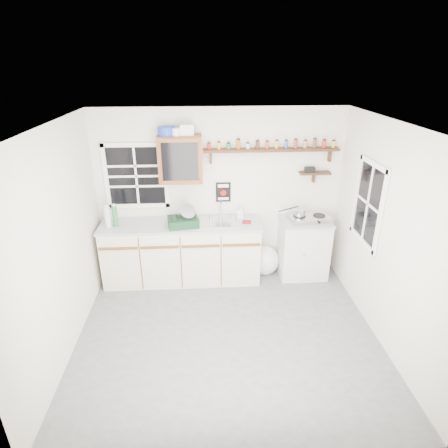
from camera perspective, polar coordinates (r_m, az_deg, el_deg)
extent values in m
cube|color=#525154|center=(4.80, 0.48, -16.34)|extent=(3.60, 3.20, 0.02)
cube|color=white|center=(3.71, 0.62, 14.93)|extent=(3.60, 3.20, 0.02)
cube|color=silver|center=(4.37, -23.90, -3.18)|extent=(0.02, 3.20, 2.50)
cube|color=silver|center=(4.59, 23.73, -1.89)|extent=(0.02, 3.20, 2.50)
cube|color=silver|center=(5.58, -0.64, 4.65)|extent=(3.60, 0.02, 2.50)
cube|color=silver|center=(2.76, 3.04, -17.86)|extent=(3.60, 0.02, 2.50)
cube|color=beige|center=(5.63, -6.41, -4.37)|extent=(2.27, 0.60, 0.88)
cube|color=#A0A3A8|center=(5.42, -6.63, -0.08)|extent=(2.31, 0.62, 0.04)
cube|color=brown|center=(5.35, -15.83, -3.62)|extent=(0.53, 0.02, 0.03)
cube|color=brown|center=(5.25, -9.77, -3.53)|extent=(0.53, 0.02, 0.03)
cube|color=brown|center=(5.22, -3.56, -3.39)|extent=(0.53, 0.02, 0.03)
cube|color=brown|center=(5.25, 2.66, -3.22)|extent=(0.53, 0.02, 0.03)
cube|color=silver|center=(5.84, 11.92, -3.65)|extent=(0.70, 0.55, 0.88)
cube|color=#A0A3A8|center=(5.65, 12.30, 0.45)|extent=(0.73, 0.57, 0.03)
cube|color=#B3B3B8|center=(5.41, -0.98, 0.31)|extent=(0.52, 0.44, 0.03)
cylinder|color=#B3B3B8|center=(5.51, -0.55, 2.27)|extent=(0.02, 0.02, 0.28)
cylinder|color=#B3B3B8|center=(5.40, -0.52, 3.32)|extent=(0.02, 0.14, 0.02)
cube|color=#602C18|center=(5.27, -6.65, 9.84)|extent=(0.60, 0.30, 0.65)
cube|color=black|center=(5.11, -6.73, 9.40)|extent=(0.48, 0.02, 0.52)
cylinder|color=#1B33B1|center=(5.20, -8.77, 13.83)|extent=(0.24, 0.24, 0.11)
cube|color=silver|center=(5.18, -5.67, 14.12)|extent=(0.18, 0.15, 0.14)
cylinder|color=silver|center=(5.14, -7.31, 13.75)|extent=(0.12, 0.12, 0.10)
cube|color=#311C0D|center=(5.39, 7.26, 11.17)|extent=(1.91, 0.18, 0.04)
cube|color=#311C0D|center=(5.36, -2.04, 10.17)|extent=(0.03, 0.10, 0.18)
cube|color=#311C0D|center=(5.67, 15.80, 10.06)|extent=(0.03, 0.10, 0.18)
cylinder|color=red|center=(5.28, -2.28, 11.74)|extent=(0.05, 0.05, 0.08)
cylinder|color=black|center=(5.27, -2.28, 12.26)|extent=(0.04, 0.04, 0.02)
cylinder|color=gold|center=(5.29, -0.79, 11.82)|extent=(0.05, 0.05, 0.09)
cylinder|color=black|center=(5.28, -0.79, 12.39)|extent=(0.04, 0.04, 0.02)
cylinder|color=#267226|center=(5.30, 0.70, 11.76)|extent=(0.06, 0.06, 0.08)
cylinder|color=black|center=(5.29, 0.70, 12.24)|extent=(0.05, 0.05, 0.02)
cylinder|color=#99591E|center=(5.30, 2.18, 12.04)|extent=(0.06, 0.06, 0.13)
cylinder|color=black|center=(5.29, 2.20, 12.81)|extent=(0.05, 0.05, 0.02)
cylinder|color=silver|center=(5.32, 3.65, 11.76)|extent=(0.05, 0.05, 0.07)
cylinder|color=black|center=(5.31, 3.67, 12.23)|extent=(0.05, 0.05, 0.02)
cylinder|color=#4C2614|center=(5.34, 5.12, 11.92)|extent=(0.05, 0.05, 0.10)
cylinder|color=black|center=(5.33, 5.15, 12.56)|extent=(0.05, 0.05, 0.02)
cylinder|color=#B24C19|center=(5.36, 6.57, 11.86)|extent=(0.05, 0.05, 0.09)
cylinder|color=black|center=(5.35, 6.60, 12.44)|extent=(0.04, 0.04, 0.02)
cylinder|color=gold|center=(5.38, 8.02, 11.89)|extent=(0.05, 0.05, 0.11)
cylinder|color=black|center=(5.37, 8.06, 12.52)|extent=(0.04, 0.04, 0.02)
cylinder|color=#334C8C|center=(5.41, 9.45, 11.86)|extent=(0.04, 0.04, 0.10)
cylinder|color=black|center=(5.40, 9.49, 12.48)|extent=(0.04, 0.04, 0.02)
cylinder|color=maroon|center=(5.44, 10.86, 11.89)|extent=(0.05, 0.05, 0.12)
cylinder|color=black|center=(5.43, 10.92, 12.58)|extent=(0.05, 0.05, 0.02)
cylinder|color=#BF8C3F|center=(5.48, 12.25, 11.77)|extent=(0.05, 0.05, 0.10)
cylinder|color=black|center=(5.47, 12.30, 12.36)|extent=(0.05, 0.05, 0.02)
cylinder|color=brown|center=(5.51, 13.64, 11.83)|extent=(0.05, 0.05, 0.12)
cylinder|color=black|center=(5.50, 13.71, 12.53)|extent=(0.05, 0.05, 0.02)
cylinder|color=red|center=(5.56, 14.98, 11.69)|extent=(0.05, 0.05, 0.10)
cylinder|color=black|center=(5.55, 15.05, 12.29)|extent=(0.05, 0.05, 0.02)
cylinder|color=gold|center=(5.60, 16.31, 11.59)|extent=(0.05, 0.05, 0.09)
cylinder|color=black|center=(5.59, 16.38, 12.13)|extent=(0.05, 0.05, 0.02)
cube|color=#311C0D|center=(5.64, 13.67, 7.58)|extent=(0.45, 0.15, 0.03)
cube|color=#311C0D|center=(5.70, 13.48, 6.92)|extent=(0.03, 0.08, 0.14)
cube|color=black|center=(5.60, 12.93, 8.08)|extent=(0.14, 0.10, 0.07)
cube|color=black|center=(5.55, -0.11, 4.88)|extent=(0.22, 0.01, 0.30)
cube|color=white|center=(5.51, -0.11, 5.83)|extent=(0.16, 0.00, 0.05)
cylinder|color=#A50C0C|center=(5.55, -0.11, 4.75)|extent=(0.09, 0.01, 0.09)
cube|color=white|center=(5.58, -0.10, 3.88)|extent=(0.16, 0.00, 0.04)
cube|color=black|center=(5.54, -13.23, 7.12)|extent=(0.85, 0.02, 0.90)
cube|color=white|center=(5.54, -13.23, 7.12)|extent=(0.93, 0.03, 0.98)
cube|color=black|center=(4.96, 21.15, 2.93)|extent=(0.02, 0.70, 1.00)
cube|color=white|center=(4.96, 21.15, 2.93)|extent=(0.03, 0.78, 1.08)
cylinder|color=silver|center=(5.46, -17.32, 1.08)|extent=(0.09, 0.09, 0.31)
cylinder|color=silver|center=(5.40, -17.53, 2.72)|extent=(0.05, 0.05, 0.03)
cylinder|color=#257138|center=(5.44, -16.25, 1.14)|extent=(0.07, 0.07, 0.30)
cylinder|color=silver|center=(5.38, -16.46, 2.78)|extent=(0.04, 0.04, 0.03)
cube|color=#10311C|center=(5.31, -6.25, 0.35)|extent=(0.46, 0.37, 0.12)
cylinder|color=#B3B3B8|center=(5.26, -5.75, 1.61)|extent=(0.33, 0.34, 0.25)
imported|color=silver|center=(5.52, 2.60, 1.84)|extent=(0.12, 0.12, 0.20)
cube|color=maroon|center=(5.41, 3.48, 0.30)|extent=(0.14, 0.13, 0.02)
cube|color=#B3B3B8|center=(5.62, 12.84, 0.87)|extent=(0.62, 0.38, 0.07)
cylinder|color=black|center=(5.57, 11.43, 1.23)|extent=(0.18, 0.18, 0.01)
cylinder|color=black|center=(5.65, 14.31, 1.29)|extent=(0.18, 0.18, 0.01)
cylinder|color=#B3B3B8|center=(5.55, 11.46, 1.64)|extent=(0.15, 0.15, 0.10)
cylinder|color=black|center=(5.57, 9.77, 2.28)|extent=(0.27, 0.18, 0.15)
ellipsoid|color=white|center=(5.89, 6.21, -5.54)|extent=(0.44, 0.39, 0.46)
cone|color=white|center=(5.80, 6.50, -3.74)|extent=(0.12, 0.12, 0.12)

